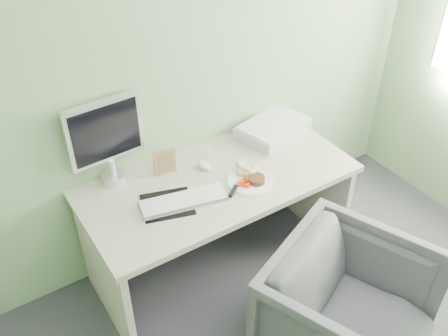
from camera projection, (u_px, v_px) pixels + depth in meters
wall_back at (182, 56)px, 2.77m from camera, size 3.50×0.00×3.50m
desk at (219, 202)px, 3.01m from camera, size 1.60×0.75×0.73m
plate at (249, 181)px, 2.86m from camera, size 0.26×0.26×0.01m
steak at (256, 179)px, 2.84m from camera, size 0.12×0.12×0.03m
potato_pile at (247, 170)px, 2.89m from camera, size 0.11×0.09×0.06m
carrot_heap at (244, 182)px, 2.81m from camera, size 0.07×0.07×0.04m
steak_knife at (236, 187)px, 2.79m from camera, size 0.22×0.17×0.02m
mousepad at (167, 204)px, 2.71m from camera, size 0.33×0.31×0.00m
keyboard at (184, 200)px, 2.72m from camera, size 0.49×0.24×0.02m
computer_mouse at (204, 166)px, 2.96m from camera, size 0.07×0.11×0.04m
photo_frame at (165, 162)px, 2.89m from camera, size 0.13×0.04×0.16m
eyedrop_bottle at (208, 153)px, 3.05m from camera, size 0.02×0.02×0.07m
scanner at (273, 128)px, 3.26m from camera, size 0.52×0.41×0.07m
monitor at (106, 138)px, 2.70m from camera, size 0.43×0.13×0.52m
desk_chair at (349, 313)px, 2.59m from camera, size 1.01×1.02×0.72m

